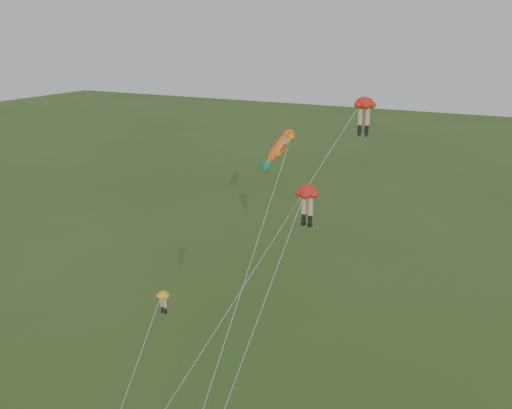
% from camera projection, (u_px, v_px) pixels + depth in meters
% --- Properties ---
extents(legs_kite_red_high, '(9.25, 14.25, 19.38)m').
position_uv_depth(legs_kite_red_high, '(361.00, 110.00, 37.56)').
color(legs_kite_red_high, red).
rests_on(legs_kite_red_high, ground).
extents(legs_kite_red_mid, '(4.46, 6.50, 15.52)m').
position_uv_depth(legs_kite_red_mid, '(306.00, 199.00, 31.18)').
color(legs_kite_red_mid, red).
rests_on(legs_kite_red_mid, ground).
extents(legs_kite_yellow, '(1.43, 5.85, 8.61)m').
position_uv_depth(legs_kite_yellow, '(159.00, 306.00, 34.11)').
color(legs_kite_yellow, yellow).
rests_on(legs_kite_yellow, ground).
extents(fish_kite, '(2.23, 13.36, 17.68)m').
position_uv_depth(fish_kite, '(280.00, 148.00, 36.89)').
color(fish_kite, gold).
rests_on(fish_kite, ground).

